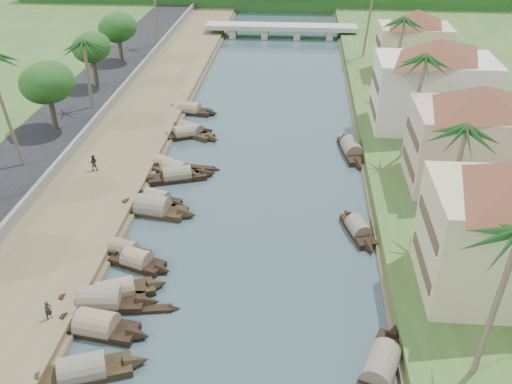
# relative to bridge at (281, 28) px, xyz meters

# --- Properties ---
(ground) EXTENTS (220.00, 220.00, 0.00)m
(ground) POSITION_rel_bridge_xyz_m (-0.00, -72.00, -1.72)
(ground) COLOR #31444A
(ground) RESTS_ON ground
(left_bank) EXTENTS (10.00, 180.00, 0.80)m
(left_bank) POSITION_rel_bridge_xyz_m (-16.00, -52.00, -1.32)
(left_bank) COLOR brown
(left_bank) RESTS_ON ground
(right_bank) EXTENTS (16.00, 180.00, 1.20)m
(right_bank) POSITION_rel_bridge_xyz_m (19.00, -52.00, -1.12)
(right_bank) COLOR #2F5321
(right_bank) RESTS_ON ground
(road) EXTENTS (8.00, 180.00, 1.40)m
(road) POSITION_rel_bridge_xyz_m (-24.50, -52.00, -1.02)
(road) COLOR black
(road) RESTS_ON ground
(retaining_wall) EXTENTS (0.40, 180.00, 1.10)m
(retaining_wall) POSITION_rel_bridge_xyz_m (-20.20, -52.00, -0.37)
(retaining_wall) COLOR slate
(retaining_wall) RESTS_ON left_bank
(bridge) EXTENTS (28.00, 4.00, 2.40)m
(bridge) POSITION_rel_bridge_xyz_m (0.00, 0.00, 0.00)
(bridge) COLOR #9E9E94
(bridge) RESTS_ON ground
(building_mid) EXTENTS (14.11, 14.11, 9.70)m
(building_mid) POSITION_rel_bridge_xyz_m (19.99, -58.00, 4.41)
(building_mid) COLOR tan
(building_mid) RESTS_ON right_bank
(building_far) EXTENTS (15.59, 15.59, 10.20)m
(building_far) POSITION_rel_bridge_xyz_m (18.99, -44.00, 4.66)
(building_far) COLOR beige
(building_far) RESTS_ON right_bank
(building_distant) EXTENTS (12.62, 12.62, 9.20)m
(building_distant) POSITION_rel_bridge_xyz_m (19.99, -24.00, 4.16)
(building_distant) COLOR tan
(building_distant) RESTS_ON right_bank
(sampan_0) EXTENTS (8.40, 4.47, 2.20)m
(sampan_0) POSITION_rel_bridge_xyz_m (-8.79, -83.32, -1.31)
(sampan_0) COLOR black
(sampan_0) RESTS_ON ground
(sampan_1) EXTENTS (8.04, 3.00, 2.32)m
(sampan_1) POSITION_rel_bridge_xyz_m (-9.18, -79.36, -1.30)
(sampan_1) COLOR black
(sampan_1) RESTS_ON ground
(sampan_2) EXTENTS (7.77, 4.67, 2.08)m
(sampan_2) POSITION_rel_bridge_xyz_m (-8.96, -75.76, -1.31)
(sampan_2) COLOR black
(sampan_2) RESTS_ON ground
(sampan_3) EXTENTS (8.76, 2.49, 2.31)m
(sampan_3) POSITION_rel_bridge_xyz_m (-9.75, -76.80, -1.30)
(sampan_3) COLOR black
(sampan_3) RESTS_ON ground
(sampan_4) EXTENTS (6.31, 3.15, 1.82)m
(sampan_4) POSITION_rel_bridge_xyz_m (-9.88, -70.52, -1.32)
(sampan_4) COLOR black
(sampan_4) RESTS_ON ground
(sampan_5) EXTENTS (6.41, 3.60, 2.03)m
(sampan_5) POSITION_rel_bridge_xyz_m (-8.40, -71.87, -1.31)
(sampan_5) COLOR black
(sampan_5) RESTS_ON ground
(sampan_6) EXTENTS (8.78, 3.44, 2.52)m
(sampan_6) POSITION_rel_bridge_xyz_m (-9.04, -63.88, -1.30)
(sampan_6) COLOR black
(sampan_6) RESTS_ON ground
(sampan_7) EXTENTS (6.65, 3.48, 1.81)m
(sampan_7) POSITION_rel_bridge_xyz_m (-9.10, -62.06, -1.32)
(sampan_7) COLOR black
(sampan_7) RESTS_ON ground
(sampan_8) EXTENTS (6.99, 4.28, 2.16)m
(sampan_8) POSITION_rel_bridge_xyz_m (-8.59, -56.17, -1.31)
(sampan_8) COLOR black
(sampan_8) RESTS_ON ground
(sampan_9) EXTENTS (8.24, 4.10, 2.08)m
(sampan_9) POSITION_rel_bridge_xyz_m (-8.11, -57.43, -1.31)
(sampan_9) COLOR black
(sampan_9) RESTS_ON ground
(sampan_10) EXTENTS (6.21, 4.15, 1.81)m
(sampan_10) POSITION_rel_bridge_xyz_m (-9.90, -54.96, -1.32)
(sampan_10) COLOR black
(sampan_10) RESTS_ON ground
(sampan_11) EXTENTS (7.18, 4.56, 2.09)m
(sampan_11) POSITION_rel_bridge_xyz_m (-9.34, -46.83, -1.31)
(sampan_11) COLOR black
(sampan_11) RESTS_ON ground
(sampan_12) EXTENTS (8.25, 5.81, 2.08)m
(sampan_12) POSITION_rel_bridge_xyz_m (-8.86, -45.99, -1.31)
(sampan_12) COLOR black
(sampan_12) RESTS_ON ground
(sampan_13) EXTENTS (8.03, 3.08, 2.16)m
(sampan_13) POSITION_rel_bridge_xyz_m (-10.16, -39.28, -1.31)
(sampan_13) COLOR black
(sampan_13) RESTS_ON ground
(sampan_14) EXTENTS (4.92, 9.30, 2.25)m
(sampan_14) POSITION_rel_bridge_xyz_m (9.54, -81.57, -1.31)
(sampan_14) COLOR black
(sampan_14) RESTS_ON ground
(sampan_15) EXTENTS (3.38, 7.15, 1.93)m
(sampan_15) POSITION_rel_bridge_xyz_m (9.36, -65.87, -1.31)
(sampan_15) COLOR black
(sampan_15) RESTS_ON ground
(sampan_16) EXTENTS (3.19, 9.63, 2.30)m
(sampan_16) POSITION_rel_bridge_xyz_m (9.89, -49.72, -1.30)
(sampan_16) COLOR black
(sampan_16) RESTS_ON ground
(canoe_1) EXTENTS (4.53, 1.43, 0.72)m
(canoe_1) POSITION_rel_bridge_xyz_m (-6.18, -77.06, -1.62)
(canoe_1) COLOR black
(canoe_1) RESTS_ON ground
(canoe_2) EXTENTS (5.09, 1.36, 0.73)m
(canoe_2) POSITION_rel_bridge_xyz_m (-6.48, -54.74, -1.62)
(canoe_2) COLOR black
(canoe_2) RESTS_ON ground
(palm_0) EXTENTS (3.20, 3.20, 11.55)m
(palm_0) POSITION_rel_bridge_xyz_m (15.00, -82.13, 9.24)
(palm_0) COLOR brown
(palm_0) RESTS_ON ground
(palm_1) EXTENTS (3.20, 3.20, 11.15)m
(palm_1) POSITION_rel_bridge_xyz_m (16.00, -67.43, 8.85)
(palm_1) COLOR brown
(palm_1) RESTS_ON ground
(palm_2) EXTENTS (3.20, 3.20, 12.18)m
(palm_2) POSITION_rel_bridge_xyz_m (15.00, -52.61, 9.86)
(palm_2) COLOR brown
(palm_2) RESTS_ON ground
(palm_3) EXTENTS (3.20, 3.20, 11.64)m
(palm_3) POSITION_rel_bridge_xyz_m (16.00, -34.03, 9.33)
(palm_3) COLOR brown
(palm_3) RESTS_ON ground
(palm_6) EXTENTS (3.20, 3.20, 9.82)m
(palm_6) POSITION_rel_bridge_xyz_m (-22.00, -41.73, 7.77)
(palm_6) COLOR brown
(palm_6) RESTS_ON ground
(tree_3) EXTENTS (5.50, 5.50, 7.74)m
(tree_3) POSITION_rel_bridge_xyz_m (-24.00, -48.67, 5.08)
(tree_3) COLOR #4C3F2B
(tree_3) RESTS_ON ground
(tree_4) EXTENTS (4.66, 4.66, 7.31)m
(tree_4) POSITION_rel_bridge_xyz_m (-24.00, -33.86, 4.98)
(tree_4) COLOR #4C3F2B
(tree_4) RESTS_ON ground
(tree_5) EXTENTS (5.20, 5.20, 7.32)m
(tree_5) POSITION_rel_bridge_xyz_m (-24.00, -21.83, 4.78)
(tree_5) COLOR #4C3F2B
(tree_5) RESTS_ON ground
(tree_6) EXTENTS (4.13, 4.13, 6.38)m
(tree_6) POSITION_rel_bridge_xyz_m (24.00, -41.50, 4.07)
(tree_6) COLOR #4C3F2B
(tree_6) RESTS_ON ground
(person_near) EXTENTS (0.59, 0.63, 1.44)m
(person_near) POSITION_rel_bridge_xyz_m (-12.43, -79.24, -0.20)
(person_near) COLOR #25252C
(person_near) RESTS_ON left_bank
(person_far) EXTENTS (0.91, 0.76, 1.68)m
(person_far) POSITION_rel_bridge_xyz_m (-16.60, -57.47, -0.08)
(person_far) COLOR #322F23
(person_far) RESTS_ON left_bank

